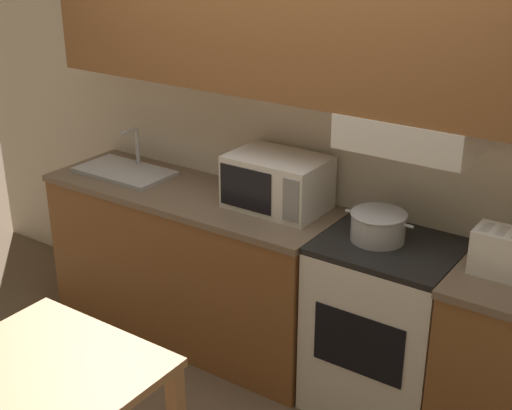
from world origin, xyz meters
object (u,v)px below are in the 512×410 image
at_px(stove_range, 383,327).
at_px(cooking_pot, 378,225).
at_px(dining_table, 46,398).
at_px(microwave, 277,182).
at_px(toaster, 507,254).
at_px(sink_basin, 124,171).

distance_m(stove_range, cooking_pot, 0.53).
height_order(stove_range, cooking_pot, cooking_pot).
distance_m(stove_range, dining_table, 1.63).
bearing_deg(cooking_pot, dining_table, -114.62).
xyz_separation_m(cooking_pot, microwave, (-0.60, 0.06, 0.07)).
xyz_separation_m(toaster, sink_basin, (-2.22, -0.01, -0.08)).
bearing_deg(microwave, stove_range, -6.19).
relative_size(microwave, sink_basin, 0.88).
bearing_deg(toaster, sink_basin, -179.74).
relative_size(microwave, dining_table, 0.62).
xyz_separation_m(microwave, dining_table, (-0.06, -1.52, -0.41)).
bearing_deg(cooking_pot, sink_basin, -179.34).
relative_size(stove_range, toaster, 3.06).
bearing_deg(stove_range, cooking_pot, 172.04).
relative_size(sink_basin, dining_table, 0.70).
bearing_deg(sink_basin, dining_table, -56.31).
xyz_separation_m(cooking_pot, dining_table, (-0.67, -1.45, -0.35)).
xyz_separation_m(toaster, dining_table, (-1.26, -1.44, -0.38)).
distance_m(microwave, toaster, 1.21).
bearing_deg(toaster, stove_range, -179.88).
bearing_deg(dining_table, toaster, 48.81).
bearing_deg(stove_range, toaster, 0.12).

